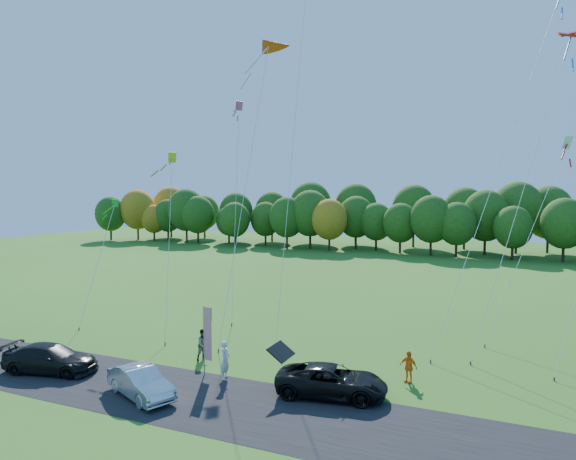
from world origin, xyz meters
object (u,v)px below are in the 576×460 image
at_px(black_suv, 332,381).
at_px(silver_sedan, 141,382).
at_px(feather_flag, 207,333).
at_px(person_east, 408,367).

xyz_separation_m(black_suv, silver_sedan, (-7.99, -3.61, -0.03)).
bearing_deg(silver_sedan, feather_flag, 3.00).
height_order(person_east, feather_flag, feather_flag).
distance_m(person_east, feather_flag, 10.22).
bearing_deg(feather_flag, black_suv, 0.76).
relative_size(person_east, feather_flag, 0.43).
xyz_separation_m(silver_sedan, feather_flag, (1.32, 3.52, 1.55)).
xyz_separation_m(black_suv, person_east, (2.93, 3.12, 0.08)).
bearing_deg(black_suv, person_east, -53.16).
bearing_deg(silver_sedan, black_suv, -42.12).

